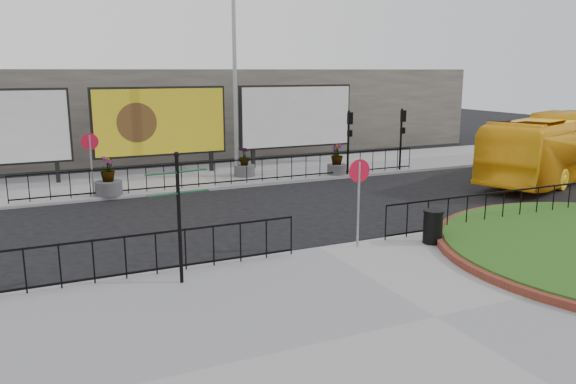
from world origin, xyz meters
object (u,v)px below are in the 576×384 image
fingerpost_sign (179,205)px  planter_c (337,162)px  bus (555,147)px  litter_bin (433,227)px  planter_a (108,182)px  lamp_post (235,73)px  billboard_mid (160,122)px  planter_b (244,166)px

fingerpost_sign → planter_c: 14.73m
bus → fingerpost_sign: bearing=86.2°
litter_bin → bus: bus is taller
litter_bin → planter_c: size_ratio=0.65×
planter_a → planter_c: bearing=0.9°
lamp_post → litter_bin: lamp_post is taller
billboard_mid → planter_a: bearing=-129.3°
lamp_post → planter_c: size_ratio=6.25×
litter_bin → planter_b: (-1.22, 12.02, -0.03)m
billboard_mid → planter_c: 8.45m
bus → billboard_mid: bearing=42.1°
fingerpost_sign → planter_b: fingerpost_sign is taller
planter_a → litter_bin: bearing=-54.1°
planter_b → planter_c: (4.11, -1.43, 0.12)m
bus → planter_c: bus is taller
billboard_mid → planter_b: (3.39, -1.97, -2.03)m
lamp_post → fingerpost_sign: lamp_post is taller
billboard_mid → planter_c: size_ratio=4.20×
billboard_mid → bus: (16.11, -8.26, -1.08)m
planter_b → lamp_post: bearing=180.0°
billboard_mid → bus: billboard_mid is taller
litter_bin → planter_a: (-7.53, 10.42, 0.05)m
bus → planter_a: size_ratio=7.07×
fingerpost_sign → planter_c: fingerpost_sign is taller
planter_b → litter_bin: bearing=-84.2°
lamp_post → planter_c: (4.49, -1.43, -4.13)m
fingerpost_sign → planter_a: 10.51m
planter_a → planter_c: size_ratio=1.04×
planter_b → planter_c: bearing=-19.2°
lamp_post → billboard_mid: bearing=146.7°
planter_b → planter_c: 4.36m
litter_bin → planter_b: bearing=95.8°
fingerpost_sign → planter_b: (6.04, 12.02, -1.40)m
bus → planter_c: size_ratio=7.37×
bus → planter_b: bearing=42.9°
planter_a → bus: bearing=-13.8°
billboard_mid → fingerpost_sign: (-2.65, -14.00, -0.63)m
planter_c → litter_bin: bearing=-105.3°
lamp_post → planter_a: 7.42m
litter_bin → planter_b: size_ratio=0.71×
billboard_mid → bus: bearing=-27.2°
lamp_post → fingerpost_sign: 13.59m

